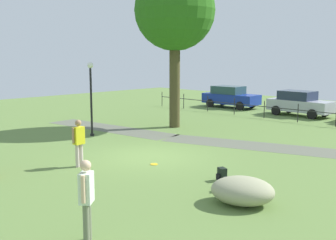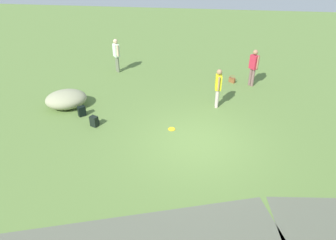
# 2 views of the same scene
# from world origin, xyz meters

# --- Properties ---
(ground_plane) EXTENTS (48.00, 48.00, 0.00)m
(ground_plane) POSITION_xyz_m (0.00, 0.00, 0.00)
(ground_plane) COLOR #5D7C3C
(lawn_boulder) EXTENTS (2.03, 1.86, 0.71)m
(lawn_boulder) POSITION_xyz_m (5.46, -1.86, 0.36)
(lawn_boulder) COLOR #989976
(lawn_boulder) RESTS_ON ground
(woman_with_handbag) EXTENTS (0.41, 0.43, 1.74)m
(woman_with_handbag) POSITION_xyz_m (-2.28, -5.07, 1.02)
(woman_with_handbag) COLOR #7D5D58
(woman_with_handbag) RESTS_ON ground
(man_near_boulder) EXTENTS (0.26, 0.52, 1.63)m
(man_near_boulder) POSITION_xyz_m (-0.65, -2.72, 0.94)
(man_near_boulder) COLOR beige
(man_near_boulder) RESTS_ON ground
(passerby_on_path) EXTENTS (0.41, 0.43, 1.73)m
(passerby_on_path) POSITION_xyz_m (4.47, -5.94, 1.01)
(passerby_on_path) COLOR #6A7259
(passerby_on_path) RESTS_ON ground
(handbag_on_grass) EXTENTS (0.38, 0.38, 0.31)m
(handbag_on_grass) POSITION_xyz_m (-1.42, -5.32, 0.14)
(handbag_on_grass) COLOR brown
(handbag_on_grass) RESTS_ON ground
(backpack_by_boulder) EXTENTS (0.35, 0.35, 0.40)m
(backpack_by_boulder) POSITION_xyz_m (4.58, -1.26, 0.19)
(backpack_by_boulder) COLOR black
(backpack_by_boulder) RESTS_ON ground
(spare_backpack_on_lawn) EXTENTS (0.34, 0.33, 0.40)m
(spare_backpack_on_lawn) POSITION_xyz_m (3.83, -0.59, 0.19)
(spare_backpack_on_lawn) COLOR black
(spare_backpack_on_lawn) RESTS_ON ground
(frisbee_on_grass) EXTENTS (0.26, 0.26, 0.02)m
(frisbee_on_grass) POSITION_xyz_m (0.97, -0.73, 0.01)
(frisbee_on_grass) COLOR yellow
(frisbee_on_grass) RESTS_ON ground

